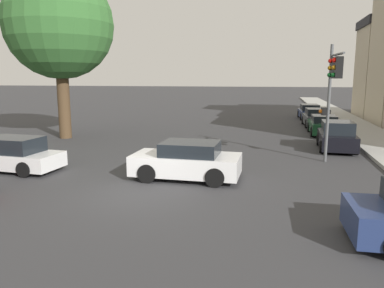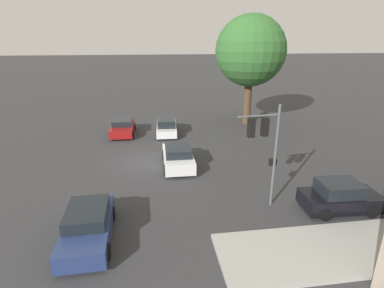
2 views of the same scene
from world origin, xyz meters
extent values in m
plane|color=#333335|center=(0.00, 0.00, 0.00)|extent=(300.00, 300.00, 0.00)
cylinder|color=#4C3823|center=(-8.91, 10.25, 2.31)|extent=(0.77, 0.77, 4.62)
sphere|color=#33662D|center=(-8.91, 10.25, 7.14)|extent=(6.72, 6.72, 6.72)
cylinder|color=#515456|center=(6.75, 6.55, 2.68)|extent=(0.14, 0.14, 5.35)
cylinder|color=#515456|center=(6.84, 5.52, 4.85)|extent=(0.28, 2.07, 0.10)
cube|color=black|center=(6.81, 5.86, 4.30)|extent=(0.32, 0.32, 0.90)
sphere|color=red|center=(6.62, 5.84, 4.60)|extent=(0.20, 0.20, 0.20)
sphere|color=#99660F|center=(6.62, 5.84, 4.30)|extent=(0.20, 0.20, 0.20)
sphere|color=#0F511E|center=(6.62, 5.84, 4.00)|extent=(0.20, 0.20, 0.20)
cube|color=black|center=(6.87, 5.17, 4.30)|extent=(0.32, 0.32, 0.90)
sphere|color=red|center=(6.68, 5.16, 4.60)|extent=(0.20, 0.20, 0.20)
sphere|color=#99660F|center=(6.68, 5.16, 4.30)|extent=(0.20, 0.20, 0.20)
sphere|color=#0F511E|center=(6.68, 5.16, 4.00)|extent=(0.20, 0.20, 0.20)
cube|color=black|center=(6.57, 6.53, 2.36)|extent=(0.25, 0.37, 0.35)
sphere|color=orange|center=(6.44, 6.52, 2.36)|extent=(0.18, 0.18, 0.18)
cube|color=silver|center=(-6.52, 1.93, 0.49)|extent=(4.43, 1.99, 0.63)
cube|color=black|center=(-6.34, 1.92, 1.11)|extent=(2.34, 1.67, 0.63)
cylinder|color=black|center=(-7.91, 1.18, 0.31)|extent=(0.64, 0.25, 0.63)
cylinder|color=black|center=(-7.82, 2.82, 0.31)|extent=(0.64, 0.25, 0.63)
cylinder|color=black|center=(-5.22, 1.03, 0.31)|extent=(0.64, 0.25, 0.63)
cylinder|color=black|center=(-5.13, 2.67, 0.31)|extent=(0.64, 0.25, 0.63)
cube|color=silver|center=(1.07, 2.23, 0.57)|extent=(4.17, 1.97, 0.76)
cube|color=black|center=(1.24, 2.23, 1.21)|extent=(2.17, 1.72, 0.51)
cylinder|color=black|center=(-0.23, 1.34, 0.36)|extent=(0.71, 0.23, 0.71)
cylinder|color=black|center=(-0.21, 3.16, 0.36)|extent=(0.71, 0.23, 0.71)
cylinder|color=black|center=(2.35, 1.31, 0.36)|extent=(0.71, 0.23, 0.71)
cylinder|color=black|center=(2.36, 3.13, 0.36)|extent=(0.71, 0.23, 0.71)
cube|color=maroon|center=(-6.85, -2.01, 0.53)|extent=(4.16, 2.06, 0.71)
cube|color=black|center=(-7.02, -2.01, 1.12)|extent=(2.18, 1.77, 0.47)
cylinder|color=black|center=(-5.56, -1.14, 0.31)|extent=(0.62, 0.24, 0.62)
cylinder|color=black|center=(-5.61, -2.96, 0.31)|extent=(0.62, 0.24, 0.62)
cylinder|color=black|center=(-8.10, -1.06, 0.31)|extent=(0.62, 0.24, 0.62)
cylinder|color=black|center=(-8.15, -2.89, 0.31)|extent=(0.62, 0.24, 0.62)
cube|color=navy|center=(8.41, -2.35, 0.55)|extent=(4.54, 2.04, 0.75)
cube|color=black|center=(8.23, -2.36, 1.19)|extent=(2.38, 1.75, 0.52)
cylinder|color=black|center=(9.77, -1.42, 0.33)|extent=(0.66, 0.24, 0.65)
cylinder|color=black|center=(9.82, -3.21, 0.33)|extent=(0.66, 0.24, 0.65)
cylinder|color=black|center=(6.99, -1.50, 0.33)|extent=(0.66, 0.24, 0.65)
cylinder|color=black|center=(7.05, -3.29, 0.33)|extent=(0.66, 0.24, 0.65)
cube|color=black|center=(7.72, 9.79, 0.55)|extent=(1.92, 3.89, 0.75)
cube|color=black|center=(7.71, 9.64, 1.25)|extent=(1.64, 2.05, 0.65)
cylinder|color=black|center=(6.93, 11.01, 0.32)|extent=(0.24, 0.64, 0.63)
cylinder|color=black|center=(8.59, 10.95, 0.32)|extent=(0.24, 0.64, 0.63)
cylinder|color=black|center=(6.84, 8.64, 0.32)|extent=(0.24, 0.64, 0.63)
cylinder|color=black|center=(8.50, 8.58, 0.32)|extent=(0.24, 0.64, 0.63)
camera|label=1|loc=(4.34, -11.54, 3.90)|focal=35.00mm
camera|label=2|loc=(19.80, 0.53, 8.25)|focal=28.00mm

